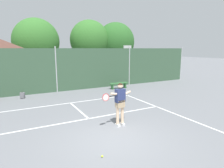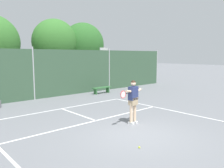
{
  "view_description": "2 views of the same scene",
  "coord_description": "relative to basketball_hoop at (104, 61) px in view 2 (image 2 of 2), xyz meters",
  "views": [
    {
      "loc": [
        -3.11,
        -5.68,
        3.25
      ],
      "look_at": [
        1.68,
        3.29,
        1.38
      ],
      "focal_mm": 31.06,
      "sensor_mm": 36.0,
      "label": 1
    },
    {
      "loc": [
        -6.01,
        -5.29,
        2.9
      ],
      "look_at": [
        1.47,
        3.04,
        1.46
      ],
      "focal_mm": 36.47,
      "sensor_mm": 36.0,
      "label": 2
    }
  ],
  "objects": [
    {
      "name": "tennis_ball",
      "position": [
        -8.32,
        -11.71,
        -2.28
      ],
      "size": [
        0.07,
        0.07,
        0.07
      ],
      "primitive_type": "sphere",
      "color": "#CCE033",
      "rests_on": "ground"
    },
    {
      "name": "ground_plane",
      "position": [
        -7.48,
        -10.9,
        -2.31
      ],
      "size": [
        120.0,
        120.0,
        0.0
      ],
      "primitive_type": "plane",
      "color": "slate"
    },
    {
      "name": "tennis_player",
      "position": [
        -6.61,
        -9.84,
        -1.2
      ],
      "size": [
        1.43,
        0.32,
        1.85
      ],
      "color": "silver",
      "rests_on": "ground"
    },
    {
      "name": "court_markings",
      "position": [
        -7.48,
        -10.26,
        -2.31
      ],
      "size": [
        8.3,
        11.1,
        0.01
      ],
      "color": "white",
      "rests_on": "ground"
    },
    {
      "name": "basketball_hoop",
      "position": [
        0.0,
        0.0,
        0.0
      ],
      "size": [
        0.9,
        0.67,
        3.55
      ],
      "color": "#9E9EA3",
      "rests_on": "ground"
    },
    {
      "name": "chainlink_fence",
      "position": [
        -7.48,
        -1.9,
        -0.67
      ],
      "size": [
        26.09,
        0.09,
        3.42
      ],
      "color": "#38563D",
      "rests_on": "ground"
    },
    {
      "name": "treeline_backdrop",
      "position": [
        -5.68,
        6.66,
        1.65
      ],
      "size": [
        25.87,
        4.62,
        6.76
      ],
      "color": "brown",
      "rests_on": "ground"
    },
    {
      "name": "courtside_bench",
      "position": [
        -2.74,
        -3.06,
        -1.95
      ],
      "size": [
        1.6,
        0.36,
        0.48
      ],
      "color": "#336B38",
      "rests_on": "ground"
    }
  ]
}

